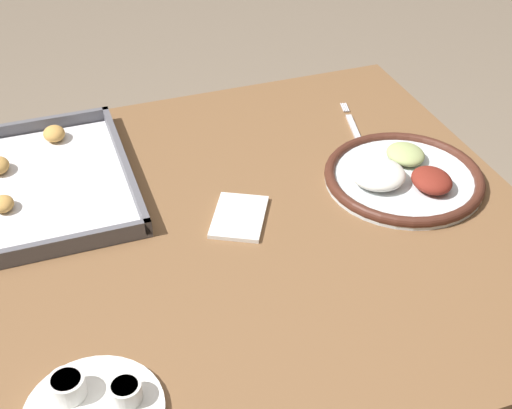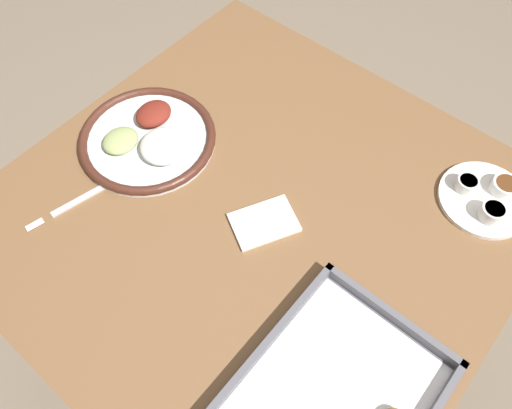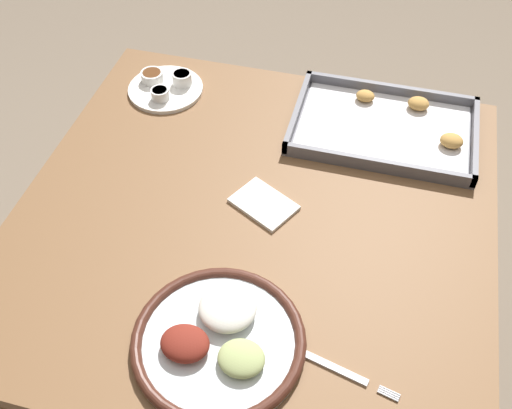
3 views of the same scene
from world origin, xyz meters
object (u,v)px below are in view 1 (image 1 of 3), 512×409
(napkin, at_px, (239,217))
(fork, at_px, (355,132))
(baking_tray, at_px, (50,180))
(dinner_plate, at_px, (403,176))

(napkin, bearing_deg, fork, -58.87)
(fork, distance_m, baking_tray, 0.61)
(fork, height_order, baking_tray, baking_tray)
(dinner_plate, bearing_deg, napkin, 90.57)
(fork, bearing_deg, dinner_plate, -165.29)
(baking_tray, distance_m, napkin, 0.36)
(dinner_plate, relative_size, baking_tray, 0.72)
(fork, relative_size, napkin, 1.43)
(fork, distance_m, napkin, 0.37)
(baking_tray, relative_size, napkin, 2.74)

